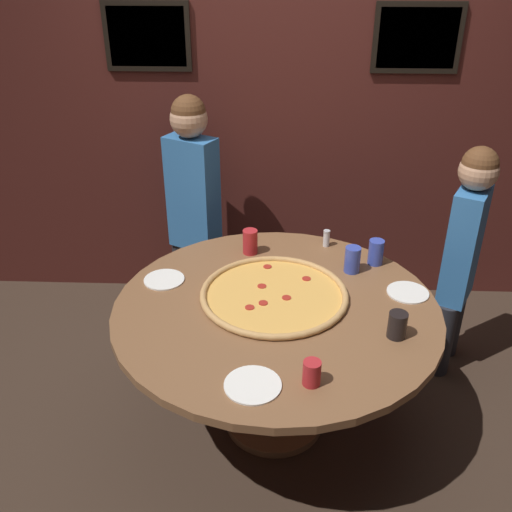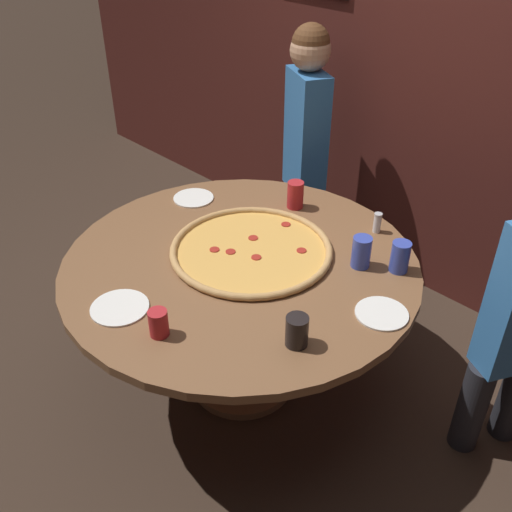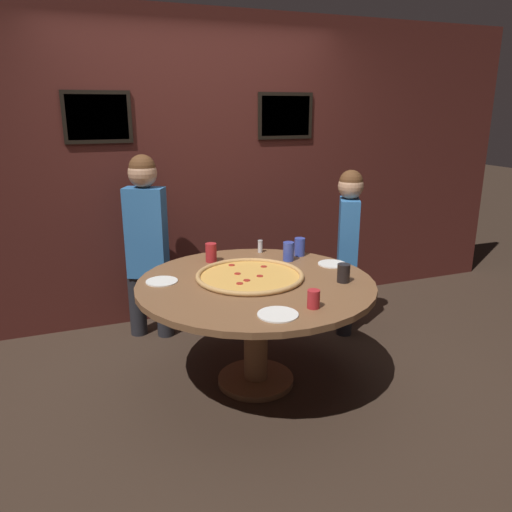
% 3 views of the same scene
% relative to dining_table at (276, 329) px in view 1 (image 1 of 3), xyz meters
% --- Properties ---
extents(ground_plane, '(24.00, 24.00, 0.00)m').
position_rel_dining_table_xyz_m(ground_plane, '(0.00, 0.00, -0.61)').
color(ground_plane, '#38281E').
extents(back_wall, '(6.40, 0.08, 2.60)m').
position_rel_dining_table_xyz_m(back_wall, '(0.00, 1.37, 0.70)').
color(back_wall, '#4C1E19').
rests_on(back_wall, ground_plane).
extents(dining_table, '(1.55, 1.55, 0.74)m').
position_rel_dining_table_xyz_m(dining_table, '(0.00, 0.00, 0.00)').
color(dining_table, brown).
rests_on(dining_table, ground_plane).
extents(giant_pizza, '(0.72, 0.72, 0.03)m').
position_rel_dining_table_xyz_m(giant_pizza, '(-0.01, 0.08, 0.15)').
color(giant_pizza, '#E5A84C').
rests_on(giant_pizza, dining_table).
extents(drink_cup_by_shaker, '(0.08, 0.08, 0.14)m').
position_rel_dining_table_xyz_m(drink_cup_by_shaker, '(0.39, 0.34, 0.20)').
color(drink_cup_by_shaker, '#384CB7').
rests_on(drink_cup_by_shaker, dining_table).
extents(drink_cup_far_left, '(0.08, 0.08, 0.12)m').
position_rel_dining_table_xyz_m(drink_cup_far_left, '(0.52, -0.22, 0.19)').
color(drink_cup_far_left, black).
rests_on(drink_cup_far_left, dining_table).
extents(drink_cup_near_left, '(0.07, 0.07, 0.11)m').
position_rel_dining_table_xyz_m(drink_cup_near_left, '(0.14, -0.53, 0.19)').
color(drink_cup_near_left, '#B22328').
rests_on(drink_cup_near_left, dining_table).
extents(drink_cup_near_right, '(0.08, 0.08, 0.14)m').
position_rel_dining_table_xyz_m(drink_cup_near_right, '(-0.15, 0.52, 0.20)').
color(drink_cup_near_right, '#B22328').
rests_on(drink_cup_near_right, dining_table).
extents(drink_cup_beside_pizza, '(0.08, 0.08, 0.14)m').
position_rel_dining_table_xyz_m(drink_cup_beside_pizza, '(0.52, 0.42, 0.20)').
color(drink_cup_beside_pizza, '#384CB7').
rests_on(drink_cup_beside_pizza, dining_table).
extents(white_plate_far_back, '(0.20, 0.20, 0.01)m').
position_rel_dining_table_xyz_m(white_plate_far_back, '(0.64, 0.14, 0.14)').
color(white_plate_far_back, white).
rests_on(white_plate_far_back, dining_table).
extents(white_plate_left_side, '(0.23, 0.23, 0.01)m').
position_rel_dining_table_xyz_m(white_plate_left_side, '(-0.09, -0.56, 0.14)').
color(white_plate_left_side, white).
rests_on(white_plate_left_side, dining_table).
extents(white_plate_beside_cup, '(0.21, 0.21, 0.01)m').
position_rel_dining_table_xyz_m(white_plate_beside_cup, '(-0.57, 0.21, 0.14)').
color(white_plate_beside_cup, white).
rests_on(white_plate_beside_cup, dining_table).
extents(condiment_shaker, '(0.04, 0.04, 0.10)m').
position_rel_dining_table_xyz_m(condiment_shaker, '(0.28, 0.61, 0.18)').
color(condiment_shaker, silver).
rests_on(condiment_shaker, dining_table).
extents(diner_far_left, '(0.27, 0.36, 1.35)m').
position_rel_dining_table_xyz_m(diner_far_left, '(1.02, 0.54, 0.16)').
color(diner_far_left, '#232328').
rests_on(diner_far_left, ground_plane).
extents(diner_far_right, '(0.39, 0.29, 1.48)m').
position_rel_dining_table_xyz_m(diner_far_right, '(-0.53, 1.02, 0.24)').
color(diner_far_right, '#232328').
rests_on(diner_far_right, ground_plane).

